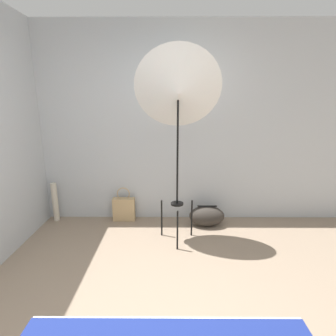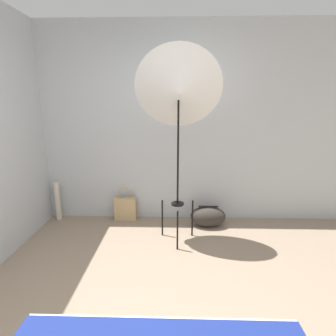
{
  "view_description": "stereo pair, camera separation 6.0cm",
  "coord_description": "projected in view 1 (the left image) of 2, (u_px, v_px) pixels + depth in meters",
  "views": [
    {
      "loc": [
        0.36,
        -1.05,
        1.6
      ],
      "look_at": [
        0.35,
        1.56,
        0.94
      ],
      "focal_mm": 28.0,
      "sensor_mm": 36.0,
      "label": 1
    },
    {
      "loc": [
        0.42,
        -1.05,
        1.6
      ],
      "look_at": [
        0.35,
        1.56,
        0.94
      ],
      "focal_mm": 28.0,
      "sensor_mm": 36.0,
      "label": 2
    }
  ],
  "objects": [
    {
      "name": "paper_roll",
      "position": [
        55.0,
        202.0,
        3.6
      ],
      "size": [
        0.08,
        0.08,
        0.54
      ],
      "color": "beige",
      "rests_on": "ground_plane"
    },
    {
      "name": "photo_umbrella",
      "position": [
        178.0,
        92.0,
        2.73
      ],
      "size": [
        0.94,
        0.56,
        2.17
      ],
      "color": "black",
      "rests_on": "ground_plane"
    },
    {
      "name": "wall_back",
      "position": [
        142.0,
        126.0,
        3.47
      ],
      "size": [
        8.0,
        0.05,
        2.6
      ],
      "color": "#B7BCC1",
      "rests_on": "ground_plane"
    },
    {
      "name": "duffel_bag",
      "position": [
        207.0,
        216.0,
        3.48
      ],
      "size": [
        0.46,
        0.27,
        0.28
      ],
      "color": "#332D28",
      "rests_on": "ground_plane"
    },
    {
      "name": "tote_bag",
      "position": [
        124.0,
        209.0,
        3.63
      ],
      "size": [
        0.3,
        0.1,
        0.48
      ],
      "color": "tan",
      "rests_on": "ground_plane"
    }
  ]
}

